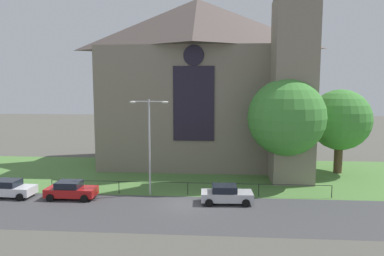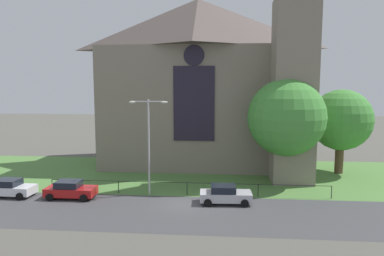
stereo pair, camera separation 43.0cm
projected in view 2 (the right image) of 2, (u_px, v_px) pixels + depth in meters
The scene contains 11 objects.
ground at pixel (193, 174), 38.73m from camera, with size 160.00×160.00×0.00m, color #56544C.
road_asphalt at pixel (180, 213), 26.85m from camera, with size 120.00×8.00×0.01m, color #424244.
grass_verge at pixel (192, 179), 36.75m from camera, with size 120.00×20.00×0.01m, color #517F3D.
church_building at pixel (204, 80), 42.82m from camera, with size 23.20×16.20×26.00m.
iron_railing at pixel (187, 184), 31.19m from camera, with size 24.89×0.07×1.13m.
tree_right_near at pixel (286, 118), 34.05m from camera, with size 7.48×7.48×10.32m.
tree_right_far at pixel (341, 120), 38.49m from camera, with size 6.65×6.65×9.25m.
streetlamp_near at pixel (149, 135), 30.86m from camera, with size 3.37×0.26×8.45m.
parked_car_white at pixel (9, 188), 30.81m from camera, with size 4.26×2.14×1.51m.
parked_car_red at pixel (70, 190), 30.32m from camera, with size 4.20×2.03×1.51m.
parked_car_silver at pixel (225, 194), 28.96m from camera, with size 4.28×2.18×1.51m.
Camera 2 is at (3.09, -27.74, 9.57)m, focal length 33.08 mm.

